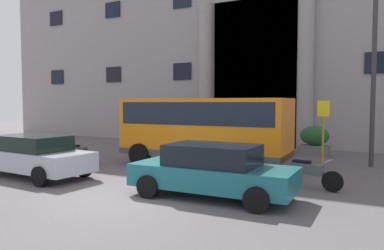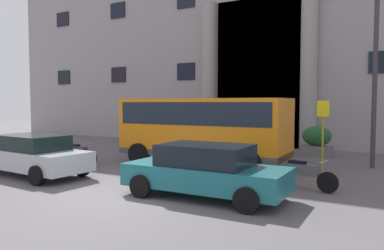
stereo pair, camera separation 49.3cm
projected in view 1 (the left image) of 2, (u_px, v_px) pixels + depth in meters
name	position (u px, v px, depth m)	size (l,w,h in m)	color
ground_plane	(126.00, 199.00, 9.94)	(80.00, 64.00, 0.12)	#595558
orange_minibus	(205.00, 126.00, 14.84)	(6.72, 2.80, 2.70)	orange
bus_stop_sign	(323.00, 127.00, 14.11)	(0.44, 0.08, 2.61)	#9D961F
hedge_planter_entrance_right	(314.00, 141.00, 17.64)	(1.41, 0.81, 1.43)	slate
hedge_planter_entrance_left	(146.00, 133.00, 22.16)	(2.13, 0.89, 1.50)	slate
parked_compact_extra	(34.00, 155.00, 12.69)	(4.57, 2.15, 1.42)	#AFB5BC
parked_hatchback_near	(213.00, 170.00, 9.91)	(4.41, 2.00, 1.42)	#1C636E
scooter_by_planter	(76.00, 154.00, 15.11)	(1.96, 0.55, 0.89)	black
motorcycle_near_kerb	(306.00, 173.00, 10.98)	(2.06, 0.66, 0.89)	black
lamppost_plaza_centre	(374.00, 45.00, 14.36)	(0.40, 0.40, 8.22)	#353034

